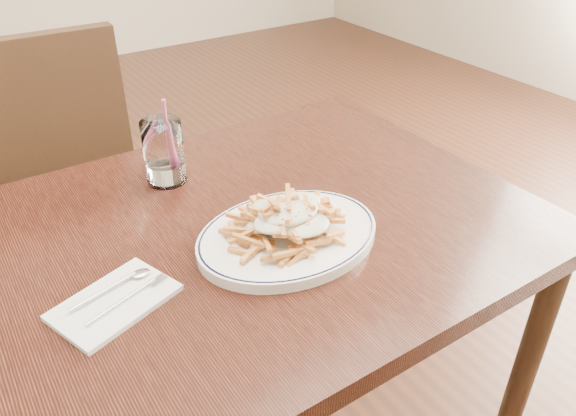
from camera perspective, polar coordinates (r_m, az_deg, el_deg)
table at (r=1.07m, az=-7.27°, el=-6.07°), size 1.20×0.80×0.75m
chair_far at (r=1.66m, az=-23.79°, el=1.88°), size 0.47×0.47×0.99m
fries_plate at (r=0.99m, az=0.00°, el=-2.84°), size 0.40×0.36×0.02m
loaded_fries at (r=0.96m, az=0.00°, el=-0.78°), size 0.23×0.19×0.06m
napkin at (r=0.90m, az=-17.21°, el=-9.13°), size 0.21×0.17×0.01m
cutlery at (r=0.90m, az=-17.39°, el=-8.62°), size 0.16×0.10×0.01m
water_glass at (r=1.18m, az=-12.44°, el=5.23°), size 0.08×0.08×0.18m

